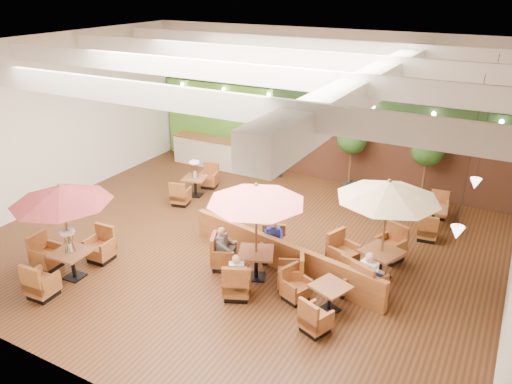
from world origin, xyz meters
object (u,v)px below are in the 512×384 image
Objects in this scene: table_0 at (62,211)px; table_3 at (195,183)px; service_counter at (209,151)px; diner_0 at (237,271)px; table_1 at (256,215)px; topiary_0 at (278,137)px; table_5 at (433,218)px; diner_2 at (224,244)px; booth_divider at (281,255)px; topiary_2 at (427,153)px; topiary_1 at (352,142)px; diner_1 at (273,237)px; table_4 at (320,295)px; diner_3 at (370,272)px; diner_4 at (370,271)px; table_2 at (384,208)px.

table_0 reaches higher than table_3.
service_counter is 9.32m from diner_0.
table_1 is 1.30× the size of topiary_0.
table_5 is 3.14× the size of diner_2.
booth_divider is 2.42× the size of topiary_2.
table_0 is at bearing -101.97° from table_3.
diner_0 is at bearing 30.26° from diner_2.
topiary_1 is 3.36× the size of diner_1.
table_1 is at bearing -170.40° from table_4.
booth_divider is at bearing 101.90° from diner_2.
diner_0 is at bearing -109.87° from topiary_2.
diner_3 is at bearing -37.30° from table_3.
topiary_0 is 2.89× the size of diner_2.
table_4 is 7.37m from topiary_1.
table_5 is at bearing 31.74° from table_1.
table_0 is at bearing -116.20° from topiary_1.
topiary_1 is at bearing 102.97° from booth_divider.
table_0 is 6.51m from table_4.
topiary_2 is 6.20m from diner_3.
diner_4 is (0.00, -0.00, 0.03)m from diner_3.
table_4 is (6.27, -3.97, -0.17)m from table_3.
table_2 is at bearing 88.25° from table_4.
service_counter reaches higher than table_5.
diner_3 is at bearing 83.18° from diner_2.
table_4 is 1.34m from diner_4.
table_4 reaches higher than table_5.
table_5 is 0.94× the size of topiary_1.
booth_divider is at bearing -172.46° from diner_4.
topiary_2 is 3.36× the size of diner_1.
table_1 reaches higher than booth_divider.
booth_divider is at bearing -153.70° from diner_3.
table_2 is 1.59m from diner_3.
topiary_1 is at bearing -120.98° from diner_1.
topiary_0 is 2.98× the size of diner_3.
table_1 is 3.75× the size of diner_2.
table_1 is 3.79× the size of diner_0.
table_2 reaches higher than topiary_1.
topiary_1 reaches higher than table_5.
topiary_0 is at bearing 128.46° from booth_divider.
table_2 is 3.87× the size of diner_1.
table_2 is 1.15× the size of topiary_2.
table_3 is at bearing 168.91° from table_4.
diner_1 is (-1.89, 1.35, 0.42)m from table_4.
table_2 is at bearing 97.79° from diner_2.
topiary_1 is 3.09× the size of diner_4.
table_4 is at bearing -112.77° from table_5.
topiary_2 reaches higher than diner_0.
service_counter is 1.22× the size of topiary_1.
diner_2 is at bearing -138.08° from table_5.
service_counter is at bearing 147.75° from booth_divider.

